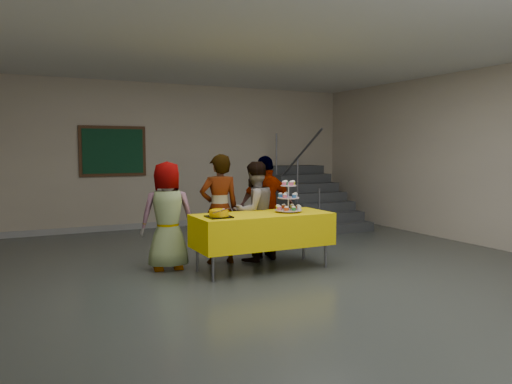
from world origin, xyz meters
TOP-DOWN VIEW (x-y plane):
  - room_shell at (0.00, 0.02)m, footprint 10.00×10.04m
  - bake_table at (-0.10, 0.78)m, footprint 1.88×0.78m
  - cupcake_stand at (0.30, 0.77)m, footprint 0.38×0.38m
  - bear_cake at (-0.77, 0.70)m, footprint 0.32×0.36m
  - schoolchild_a at (-1.25, 1.36)m, footprint 0.78×0.57m
  - schoolchild_b at (-0.48, 1.40)m, footprint 0.61×0.44m
  - schoolchild_c at (0.04, 1.32)m, footprint 0.81×0.69m
  - schoolchild_d at (0.32, 1.46)m, footprint 0.91×0.38m
  - staircase at (2.70, 4.13)m, footprint 1.30×2.40m
  - noticeboard at (-1.30, 4.96)m, footprint 1.30×0.05m

SIDE VIEW (x-z plane):
  - staircase at x=2.70m, z-range -0.53..1.51m
  - bake_table at x=-0.10m, z-range 0.17..0.94m
  - schoolchild_c at x=0.04m, z-range 0.00..1.46m
  - schoolchild_a at x=-1.25m, z-range 0.00..1.48m
  - schoolchild_d at x=0.32m, z-range 0.00..1.54m
  - schoolchild_b at x=-0.48m, z-range 0.00..1.57m
  - bear_cake at x=-0.77m, z-range 0.77..0.89m
  - cupcake_stand at x=0.30m, z-range 0.72..1.16m
  - noticeboard at x=-1.30m, z-range 1.10..2.10m
  - room_shell at x=0.00m, z-range 0.62..3.64m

